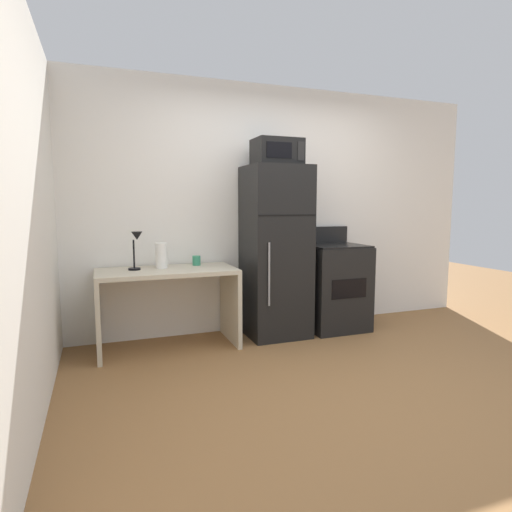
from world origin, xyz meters
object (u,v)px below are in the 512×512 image
desk_lamp (136,244)px  refrigerator (276,252)px  oven_range (334,286)px  desk (167,292)px  microwave (277,152)px  paper_towel_roll (161,256)px  coffee_mug (196,261)px

desk_lamp → refrigerator: refrigerator is taller
desk_lamp → oven_range: desk_lamp is taller
desk → microwave: microwave is taller
paper_towel_roll → microwave: size_ratio=0.52×
desk → oven_range: (1.80, 0.02, -0.07)m
desk_lamp → microwave: 1.63m
refrigerator → oven_range: (0.69, -0.01, -0.40)m
microwave → refrigerator: bearing=90.3°
coffee_mug → paper_towel_roll: size_ratio=0.40×
paper_towel_roll → refrigerator: 1.15m
coffee_mug → microwave: (0.79, -0.16, 1.06)m
desk → coffee_mug: coffee_mug is taller
paper_towel_roll → oven_range: 1.88m
coffee_mug → microwave: microwave is taller
desk_lamp → paper_towel_roll: (0.23, 0.04, -0.12)m
desk → refrigerator: size_ratio=0.73×
desk_lamp → coffee_mug: (0.58, 0.11, -0.19)m
desk_lamp → coffee_mug: desk_lamp is taller
coffee_mug → microwave: bearing=-11.1°
paper_towel_roll → refrigerator: refrigerator is taller
coffee_mug → paper_towel_roll: bearing=-167.9°
desk_lamp → paper_towel_roll: 0.26m
desk_lamp → microwave: (1.37, -0.04, 0.87)m
desk → microwave: bearing=0.0°
paper_towel_roll → refrigerator: (1.14, -0.06, -0.00)m
desk → desk_lamp: 0.53m
desk_lamp → refrigerator: 1.38m
refrigerator → microwave: size_ratio=3.77×
desk_lamp → refrigerator: bearing=-0.9°
microwave → oven_range: (0.69, 0.02, -1.40)m
desk → refrigerator: (1.11, 0.02, 0.33)m
paper_towel_roll → oven_range: bearing=-2.0°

